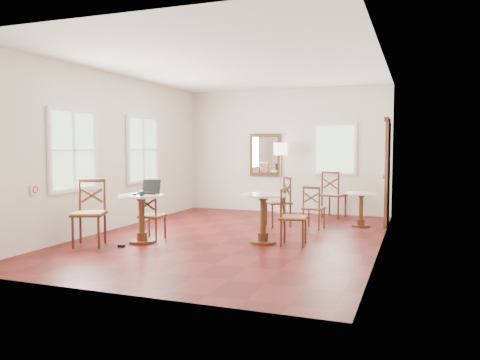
% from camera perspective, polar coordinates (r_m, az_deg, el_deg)
% --- Properties ---
extents(ground, '(7.00, 7.00, 0.00)m').
position_cam_1_polar(ground, '(8.53, -0.71, -6.84)').
color(ground, '#56100E').
rests_on(ground, ground).
extents(room_shell, '(5.02, 7.02, 3.01)m').
position_cam_1_polar(room_shell, '(8.66, -0.44, 5.88)').
color(room_shell, silver).
rests_on(room_shell, ground).
extents(cafe_table_near, '(0.76, 0.76, 0.81)m').
position_cam_1_polar(cafe_table_near, '(8.13, -11.68, -3.90)').
color(cafe_table_near, '#462111').
rests_on(cafe_table_near, ground).
extents(cafe_table_mid, '(0.78, 0.78, 0.82)m').
position_cam_1_polar(cafe_table_mid, '(7.92, 2.78, -3.95)').
color(cafe_table_mid, '#462111').
rests_on(cafe_table_mid, ground).
extents(cafe_table_back, '(0.65, 0.65, 0.68)m').
position_cam_1_polar(cafe_table_back, '(9.87, 14.30, -3.00)').
color(cafe_table_back, '#462111').
rests_on(cafe_table_back, ground).
extents(chair_near_a, '(0.40, 0.40, 0.85)m').
position_cam_1_polar(chair_near_a, '(8.39, -10.53, -4.19)').
color(chair_near_a, '#462111').
rests_on(chair_near_a, ground).
extents(chair_near_b, '(0.65, 0.65, 1.08)m').
position_cam_1_polar(chair_near_b, '(8.13, -17.57, -3.75)').
color(chair_near_b, '#462111').
rests_on(chair_near_b, ground).
extents(chair_mid_a, '(0.44, 0.44, 0.84)m').
position_cam_1_polar(chair_mid_a, '(9.39, 8.79, -3.30)').
color(chair_mid_a, '#462111').
rests_on(chair_mid_a, ground).
extents(chair_mid_b, '(0.47, 0.47, 0.93)m').
position_cam_1_polar(chair_mid_b, '(7.83, 6.24, -4.42)').
color(chair_mid_b, '#462111').
rests_on(chair_mid_b, ground).
extents(chair_back_a, '(0.60, 0.60, 1.06)m').
position_cam_1_polar(chair_back_a, '(11.01, 11.11, -1.70)').
color(chair_back_a, '#462111').
rests_on(chair_back_a, ground).
extents(chair_back_b, '(0.64, 0.64, 1.00)m').
position_cam_1_polar(chair_back_b, '(9.66, 4.75, -2.60)').
color(chair_back_b, '#462111').
rests_on(chair_back_b, ground).
extents(floor_lamp, '(0.33, 0.33, 1.70)m').
position_cam_1_polar(floor_lamp, '(11.39, 4.87, 3.15)').
color(floor_lamp, '#BF8C3F').
rests_on(floor_lamp, ground).
extents(laptop, '(0.35, 0.31, 0.23)m').
position_cam_1_polar(laptop, '(8.27, -10.74, -1.20)').
color(laptop, black).
rests_on(laptop, cafe_table_near).
extents(mouse, '(0.10, 0.08, 0.03)m').
position_cam_1_polar(mouse, '(7.99, -12.47, -1.70)').
color(mouse, black).
rests_on(mouse, cafe_table_near).
extents(navy_mug, '(0.11, 0.07, 0.08)m').
position_cam_1_polar(navy_mug, '(7.85, -11.68, -1.60)').
color(navy_mug, black).
rests_on(navy_mug, cafe_table_near).
extents(water_glass, '(0.07, 0.07, 0.11)m').
position_cam_1_polar(water_glass, '(8.18, -12.89, -1.31)').
color(water_glass, white).
rests_on(water_glass, cafe_table_near).
extents(power_adapter, '(0.10, 0.06, 0.04)m').
position_cam_1_polar(power_adapter, '(7.91, -14.01, -7.68)').
color(power_adapter, black).
rests_on(power_adapter, ground).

